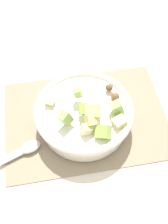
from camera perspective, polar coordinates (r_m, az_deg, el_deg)
ground_plane at (r=0.76m, az=0.38°, el=-1.42°), size 2.40×2.40×0.00m
placemat at (r=0.76m, az=0.39°, el=-1.30°), size 0.46×0.33×0.01m
salad_bowl at (r=0.72m, az=0.09°, el=-0.43°), size 0.27×0.27×0.12m
serving_spoon at (r=0.72m, az=-14.08°, el=-8.63°), size 0.19×0.09×0.01m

